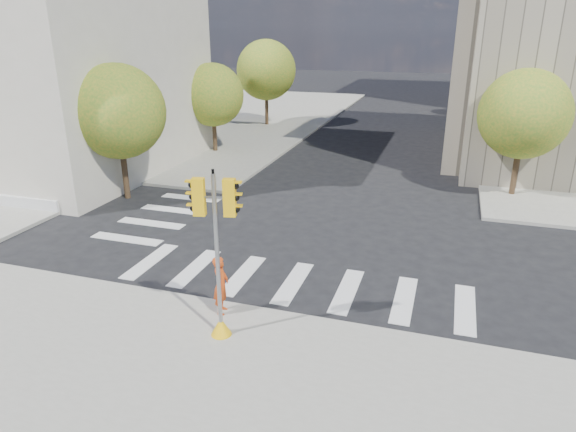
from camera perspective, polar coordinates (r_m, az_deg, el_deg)
The scene contains 14 objects.
ground at distance 18.75m, azimuth 2.69°, elevation -4.76°, with size 160.00×160.00×0.00m, color black.
sidewalk_far_left at distance 49.53m, azimuth -12.11°, elevation 10.86°, with size 28.00×40.00×0.15m, color gray.
classical_building at distance 34.50m, azimuth -28.22°, elevation 15.62°, with size 19.00×15.00×12.70m.
tree_lw_near at distance 25.51m, azimuth -18.37°, elevation 10.94°, with size 4.40×4.40×6.41m.
tree_lw_mid at distance 34.09m, azimuth -8.37°, elevation 13.16°, with size 4.00×4.00×5.77m.
tree_lw_far at distance 43.18m, azimuth -2.45°, elevation 15.89°, with size 4.80×4.80×6.95m.
tree_re_near at distance 26.87m, azimuth 24.77°, elevation 10.23°, with size 4.20×4.20×6.16m.
tree_re_mid at distance 38.70m, azimuth 23.09°, elevation 13.53°, with size 4.60×4.60×6.66m.
tree_re_far at distance 50.66m, azimuth 22.05°, elevation 14.40°, with size 4.00×4.00×5.88m.
lamp_near at distance 30.80m, azimuth 25.12°, elevation 12.27°, with size 0.35×0.18×8.11m.
lamp_far at distance 44.68m, azimuth 23.24°, elevation 14.54°, with size 0.35×0.18×8.11m.
traffic_signal at distance 13.35m, azimuth -7.79°, elevation -5.87°, with size 1.08×0.56×4.61m.
photographer at distance 14.88m, azimuth -7.46°, elevation -7.60°, with size 0.64×0.42×1.76m, color #C64212.
planter_wall at distance 27.11m, azimuth -28.88°, elevation 1.62°, with size 6.00×0.40×0.50m, color silver.
Camera 1 is at (4.35, -16.40, 7.99)m, focal length 32.00 mm.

